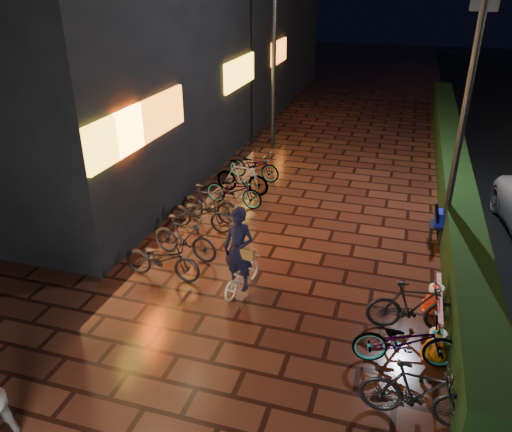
% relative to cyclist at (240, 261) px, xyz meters
% --- Properties ---
extents(ground, '(80.00, 80.00, 0.00)m').
position_rel_cyclist_xyz_m(ground, '(0.74, -0.89, -0.65)').
color(ground, '#381911').
rests_on(ground, ground).
extents(hedge, '(0.70, 20.00, 1.00)m').
position_rel_cyclist_xyz_m(hedge, '(4.04, 7.11, -0.15)').
color(hedge, black).
rests_on(hedge, ground).
extents(storefront_block, '(12.09, 22.00, 9.00)m').
position_rel_cyclist_xyz_m(storefront_block, '(-8.76, 10.61, 3.85)').
color(storefront_block, black).
rests_on(storefront_block, ground).
extents(lamp_post_hedge, '(0.50, 0.18, 5.18)m').
position_rel_cyclist_xyz_m(lamp_post_hedge, '(3.70, 3.01, 2.20)').
color(lamp_post_hedge, black).
rests_on(lamp_post_hedge, ground).
extents(lamp_post_sf, '(0.52, 0.16, 5.37)m').
position_rel_cyclist_xyz_m(lamp_post_sf, '(-1.73, 8.68, 2.30)').
color(lamp_post_sf, black).
rests_on(lamp_post_sf, ground).
extents(cyclist, '(0.68, 1.28, 1.75)m').
position_rel_cyclist_xyz_m(cyclist, '(0.00, 0.00, 0.00)').
color(cyclist, silver).
rests_on(cyclist, ground).
extents(traffic_barrier, '(0.45, 1.74, 0.70)m').
position_rel_cyclist_xyz_m(traffic_barrier, '(3.51, -0.16, -0.30)').
color(traffic_barrier, orange).
rests_on(traffic_barrier, ground).
extents(cart_assembly, '(0.60, 0.62, 1.11)m').
position_rel_cyclist_xyz_m(cart_assembly, '(3.69, 3.08, -0.08)').
color(cart_assembly, black).
rests_on(cart_assembly, ground).
extents(parked_bikes_storefront, '(1.93, 6.26, 0.93)m').
position_rel_cyclist_xyz_m(parked_bikes_storefront, '(-1.55, 2.77, -0.21)').
color(parked_bikes_storefront, black).
rests_on(parked_bikes_storefront, ground).
extents(parked_bikes_hedge, '(1.80, 2.55, 0.93)m').
position_rel_cyclist_xyz_m(parked_bikes_hedge, '(3.12, -1.19, -0.20)').
color(parked_bikes_hedge, black).
rests_on(parked_bikes_hedge, ground).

